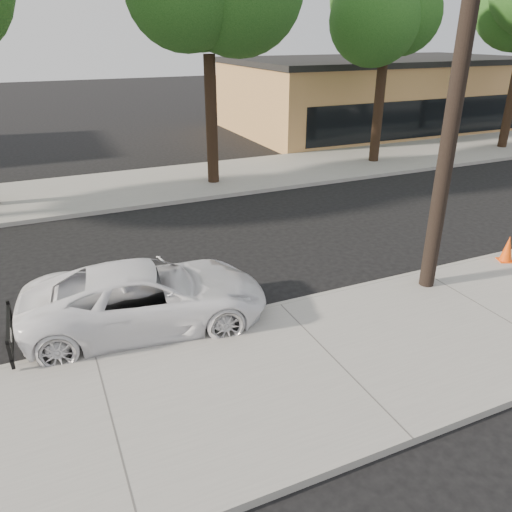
# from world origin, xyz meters

# --- Properties ---
(ground) EXTENTS (120.00, 120.00, 0.00)m
(ground) POSITION_xyz_m (0.00, 0.00, 0.00)
(ground) COLOR black
(ground) RESTS_ON ground
(near_sidewalk) EXTENTS (90.00, 4.40, 0.15)m
(near_sidewalk) POSITION_xyz_m (0.00, -4.30, 0.07)
(near_sidewalk) COLOR gray
(near_sidewalk) RESTS_ON ground
(far_sidewalk) EXTENTS (90.00, 5.00, 0.15)m
(far_sidewalk) POSITION_xyz_m (0.00, 8.50, 0.07)
(far_sidewalk) COLOR gray
(far_sidewalk) RESTS_ON ground
(curb_near) EXTENTS (90.00, 0.12, 0.16)m
(curb_near) POSITION_xyz_m (0.00, -2.10, 0.07)
(curb_near) COLOR #9E9B93
(curb_near) RESTS_ON ground
(building_main) EXTENTS (18.00, 10.00, 4.00)m
(building_main) POSITION_xyz_m (16.00, 16.00, 2.00)
(building_main) COLOR tan
(building_main) RESTS_ON ground
(utility_pole) EXTENTS (1.40, 0.34, 9.00)m
(utility_pole) POSITION_xyz_m (3.60, -2.70, 4.70)
(utility_pole) COLOR black
(utility_pole) RESTS_ON near_sidewalk
(tree_d) EXTENTS (4.50, 4.35, 8.75)m
(tree_d) POSITION_xyz_m (10.20, 7.95, 6.37)
(tree_d) COLOR black
(tree_d) RESTS_ON far_sidewalk
(police_cruiser) EXTENTS (5.16, 2.88, 1.36)m
(police_cruiser) POSITION_xyz_m (-2.78, -1.58, 0.68)
(police_cruiser) COLOR white
(police_cruiser) RESTS_ON ground
(traffic_cone) EXTENTS (0.47, 0.47, 0.69)m
(traffic_cone) POSITION_xyz_m (6.41, -2.50, 0.49)
(traffic_cone) COLOR #FF500D
(traffic_cone) RESTS_ON near_sidewalk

